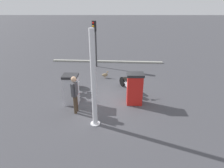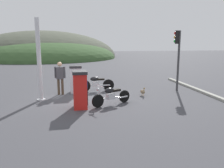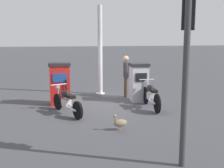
# 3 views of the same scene
# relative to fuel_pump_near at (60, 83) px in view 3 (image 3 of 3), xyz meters

# --- Properties ---
(ground_plane) EXTENTS (120.00, 120.00, 0.00)m
(ground_plane) POSITION_rel_fuel_pump_near_xyz_m (0.34, 1.52, -0.80)
(ground_plane) COLOR #424247
(fuel_pump_near) EXTENTS (0.65, 0.81, 1.57)m
(fuel_pump_near) POSITION_rel_fuel_pump_near_xyz_m (0.00, 0.00, 0.00)
(fuel_pump_near) COLOR red
(fuel_pump_near) RESTS_ON ground
(fuel_pump_far) EXTENTS (0.70, 0.71, 1.50)m
(fuel_pump_far) POSITION_rel_fuel_pump_near_xyz_m (0.00, 3.04, -0.04)
(fuel_pump_far) COLOR silver
(fuel_pump_far) RESTS_ON ground
(motorcycle_near_pump) EXTENTS (1.87, 0.96, 0.92)m
(motorcycle_near_pump) POSITION_rel_fuel_pump_near_xyz_m (1.36, 0.18, -0.37)
(motorcycle_near_pump) COLOR black
(motorcycle_near_pump) RESTS_ON ground
(motorcycle_far_pump) EXTENTS (2.01, 0.56, 0.97)m
(motorcycle_far_pump) POSITION_rel_fuel_pump_near_xyz_m (1.14, 3.15, -0.31)
(motorcycle_far_pump) COLOR black
(motorcycle_far_pump) RESTS_ON ground
(attendant_person) EXTENTS (0.58, 0.26, 1.74)m
(attendant_person) POSITION_rel_fuel_pump_near_xyz_m (-0.82, 2.71, 0.20)
(attendant_person) COLOR #473828
(attendant_person) RESTS_ON ground
(wandering_duck) EXTENTS (0.24, 0.46, 0.46)m
(wandering_duck) POSITION_rel_fuel_pump_near_xyz_m (3.34, 1.55, -0.58)
(wandering_duck) COLOR #847051
(wandering_duck) RESTS_ON ground
(roadside_traffic_light) EXTENTS (0.39, 0.31, 3.37)m
(roadside_traffic_light) POSITION_rel_fuel_pump_near_xyz_m (5.62, 2.33, 1.52)
(roadside_traffic_light) COLOR #38383A
(roadside_traffic_light) RESTS_ON ground
(canopy_support_pole) EXTENTS (0.40, 0.40, 3.84)m
(canopy_support_pole) POSITION_rel_fuel_pump_near_xyz_m (-1.74, 1.77, 1.04)
(canopy_support_pole) COLOR silver
(canopy_support_pole) RESTS_ON ground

